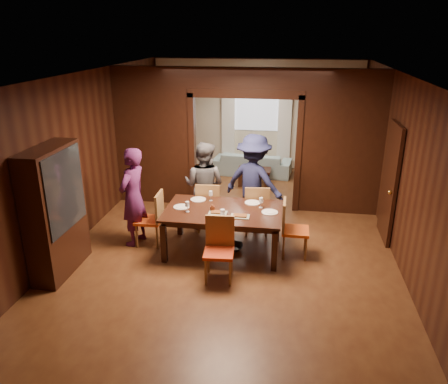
% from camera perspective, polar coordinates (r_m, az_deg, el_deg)
% --- Properties ---
extents(floor, '(9.00, 9.00, 0.00)m').
position_cam_1_polar(floor, '(8.01, 1.28, -6.11)').
color(floor, '#542B17').
rests_on(floor, ground).
extents(ceiling, '(5.50, 9.00, 0.02)m').
position_cam_1_polar(ceiling, '(7.20, 1.46, 15.02)').
color(ceiling, silver).
rests_on(ceiling, room_walls).
extents(room_walls, '(5.52, 9.01, 2.90)m').
position_cam_1_polar(room_walls, '(9.27, 2.91, 7.49)').
color(room_walls, black).
rests_on(room_walls, floor).
extents(person_purple, '(0.56, 0.72, 1.74)m').
position_cam_1_polar(person_purple, '(7.68, -11.80, -0.66)').
color(person_purple, '#541D50').
rests_on(person_purple, floor).
extents(person_grey, '(0.94, 0.80, 1.68)m').
position_cam_1_polar(person_grey, '(8.17, -2.61, 0.82)').
color(person_grey, '#505157').
rests_on(person_grey, floor).
extents(person_navy, '(1.34, 1.06, 1.81)m').
position_cam_1_polar(person_navy, '(8.18, 3.91, 1.33)').
color(person_navy, '#1B2045').
rests_on(person_navy, floor).
extents(sofa, '(2.06, 0.96, 0.58)m').
position_cam_1_polar(sofa, '(11.48, 3.74, 3.76)').
color(sofa, '#8CB0B8').
rests_on(sofa, floor).
extents(serving_bowl, '(0.36, 0.36, 0.09)m').
position_cam_1_polar(serving_bowl, '(7.29, 1.17, -1.93)').
color(serving_bowl, black).
rests_on(serving_bowl, dining_table).
extents(dining_table, '(1.94, 1.21, 0.76)m').
position_cam_1_polar(dining_table, '(7.43, -0.10, -5.06)').
color(dining_table, black).
rests_on(dining_table, floor).
extents(coffee_table, '(0.80, 0.50, 0.40)m').
position_cam_1_polar(coffee_table, '(10.70, 3.95, 1.99)').
color(coffee_table, black).
rests_on(coffee_table, floor).
extents(chair_left, '(0.45, 0.45, 0.97)m').
position_cam_1_polar(chair_left, '(7.74, -9.78, -3.43)').
color(chair_left, '#D34513').
rests_on(chair_left, floor).
extents(chair_right, '(0.44, 0.44, 0.97)m').
position_cam_1_polar(chair_right, '(7.34, 9.32, -4.78)').
color(chair_right, '#DA5114').
rests_on(chair_right, floor).
extents(chair_far_l, '(0.47, 0.47, 0.97)m').
position_cam_1_polar(chair_far_l, '(8.17, -1.97, -1.82)').
color(chair_far_l, red).
rests_on(chair_far_l, floor).
extents(chair_far_r, '(0.49, 0.49, 0.97)m').
position_cam_1_polar(chair_far_r, '(8.05, 4.25, -2.22)').
color(chair_far_r, orange).
rests_on(chair_far_r, floor).
extents(chair_near, '(0.47, 0.47, 0.97)m').
position_cam_1_polar(chair_near, '(6.56, -0.68, -7.68)').
color(chair_near, red).
rests_on(chair_near, floor).
extents(hutch, '(0.40, 1.20, 2.00)m').
position_cam_1_polar(hutch, '(7.07, -21.19, -2.41)').
color(hutch, black).
rests_on(hutch, floor).
extents(door_right, '(0.06, 0.90, 2.10)m').
position_cam_1_polar(door_right, '(8.21, 20.86, 1.11)').
color(door_right, black).
rests_on(door_right, floor).
extents(window_far, '(1.20, 0.03, 1.30)m').
position_cam_1_polar(window_far, '(11.73, 4.29, 11.17)').
color(window_far, silver).
rests_on(window_far, back_wall).
extents(curtain_left, '(0.35, 0.06, 2.40)m').
position_cam_1_polar(curtain_left, '(11.86, 0.55, 9.12)').
color(curtain_left, white).
rests_on(curtain_left, back_wall).
extents(curtain_right, '(0.35, 0.06, 2.40)m').
position_cam_1_polar(curtain_right, '(11.74, 7.90, 8.81)').
color(curtain_right, white).
rests_on(curtain_right, back_wall).
extents(plate_left, '(0.27, 0.27, 0.01)m').
position_cam_1_polar(plate_left, '(7.42, -5.58, -1.95)').
color(plate_left, silver).
rests_on(plate_left, dining_table).
extents(plate_far_l, '(0.27, 0.27, 0.01)m').
position_cam_1_polar(plate_far_l, '(7.72, -3.38, -0.98)').
color(plate_far_l, silver).
rests_on(plate_far_l, dining_table).
extents(plate_far_r, '(0.27, 0.27, 0.01)m').
position_cam_1_polar(plate_far_r, '(7.58, 3.75, -1.40)').
color(plate_far_r, white).
rests_on(plate_far_r, dining_table).
extents(plate_right, '(0.27, 0.27, 0.01)m').
position_cam_1_polar(plate_right, '(7.21, 5.99, -2.64)').
color(plate_right, silver).
rests_on(plate_right, dining_table).
extents(plate_near, '(0.27, 0.27, 0.01)m').
position_cam_1_polar(plate_near, '(6.90, -0.56, -3.61)').
color(plate_near, silver).
rests_on(plate_near, dining_table).
extents(platter_a, '(0.30, 0.20, 0.04)m').
position_cam_1_polar(platter_a, '(7.13, -0.81, -2.69)').
color(platter_a, gray).
rests_on(platter_a, dining_table).
extents(platter_b, '(0.30, 0.20, 0.04)m').
position_cam_1_polar(platter_b, '(7.00, 2.10, -3.14)').
color(platter_b, gray).
rests_on(platter_b, dining_table).
extents(wineglass_left, '(0.08, 0.08, 0.18)m').
position_cam_1_polar(wineglass_left, '(7.19, -4.82, -1.92)').
color(wineglass_left, silver).
rests_on(wineglass_left, dining_table).
extents(wineglass_far, '(0.08, 0.08, 0.18)m').
position_cam_1_polar(wineglass_far, '(7.64, -1.75, -0.50)').
color(wineglass_far, white).
rests_on(wineglass_far, dining_table).
extents(wineglass_right, '(0.08, 0.08, 0.18)m').
position_cam_1_polar(wineglass_right, '(7.36, 4.85, -1.40)').
color(wineglass_right, white).
rests_on(wineglass_right, dining_table).
extents(tumbler, '(0.07, 0.07, 0.14)m').
position_cam_1_polar(tumbler, '(6.96, -0.19, -2.82)').
color(tumbler, silver).
rests_on(tumbler, dining_table).
extents(condiment_jar, '(0.08, 0.08, 0.11)m').
position_cam_1_polar(condiment_jar, '(7.20, -1.53, -2.14)').
color(condiment_jar, '#532513').
rests_on(condiment_jar, dining_table).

